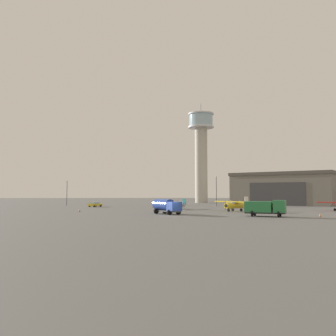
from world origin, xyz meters
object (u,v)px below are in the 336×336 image
(car_orange, at_px, (244,205))
(light_post_north, at_px, (216,188))
(truck_box_green, at_px, (265,207))
(truck_fuel_tanker_blue, at_px, (166,206))
(control_tower, at_px, (201,146))
(car_yellow, at_px, (95,204))
(traffic_cone_near_left, at_px, (79,210))
(airplane_yellow, at_px, (237,204))
(airplane_silver, at_px, (176,204))
(light_post_centre, at_px, (67,190))
(traffic_cone_near_right, at_px, (320,215))

(car_orange, relative_size, light_post_north, 0.51)
(truck_box_green, distance_m, light_post_north, 47.42)
(truck_box_green, xyz_separation_m, truck_fuel_tanker_blue, (-16.71, 7.37, 0.04))
(control_tower, distance_m, car_yellow, 56.49)
(car_yellow, bearing_deg, traffic_cone_near_left, -152.06)
(airplane_yellow, bearing_deg, truck_fuel_tanker_blue, -5.64)
(control_tower, xyz_separation_m, car_yellow, (-35.18, -38.55, -21.63))
(truck_fuel_tanker_blue, relative_size, traffic_cone_near_left, 12.56)
(airplane_silver, distance_m, car_yellow, 26.50)
(car_yellow, relative_size, light_post_centre, 0.62)
(light_post_centre, height_order, traffic_cone_near_left, light_post_centre)
(light_post_centre, bearing_deg, truck_fuel_tanker_blue, -57.51)
(traffic_cone_near_left, bearing_deg, truck_fuel_tanker_blue, -28.18)
(control_tower, height_order, car_yellow, control_tower)
(light_post_north, relative_size, traffic_cone_near_left, 15.70)
(truck_box_green, height_order, light_post_centre, light_post_centre)
(car_orange, xyz_separation_m, traffic_cone_near_right, (4.47, -34.41, -0.42))
(light_post_north, relative_size, traffic_cone_near_right, 13.88)
(control_tower, bearing_deg, airplane_silver, -103.86)
(truck_fuel_tanker_blue, xyz_separation_m, light_post_north, (16.28, 39.90, 3.79))
(light_post_centre, relative_size, traffic_cone_near_right, 12.10)
(light_post_north, height_order, light_post_centre, light_post_north)
(car_orange, xyz_separation_m, traffic_cone_near_left, (-39.29, -16.02, -0.46))
(light_post_north, xyz_separation_m, light_post_centre, (-46.16, 7.01, -0.61))
(truck_box_green, height_order, light_post_north, light_post_north)
(airplane_yellow, xyz_separation_m, light_post_north, (0.66, 29.98, 3.90))
(airplane_yellow, xyz_separation_m, car_yellow, (-34.74, 25.26, -0.73))
(light_post_north, bearing_deg, traffic_cone_near_right, -79.23)
(car_orange, xyz_separation_m, car_yellow, (-40.17, 9.39, 0.00))
(control_tower, distance_m, airplane_silver, 58.80)
(truck_fuel_tanker_blue, bearing_deg, car_yellow, 177.67)
(light_post_north, bearing_deg, car_orange, -71.35)
(car_orange, distance_m, light_post_centre, 55.27)
(control_tower, distance_m, traffic_cone_near_left, 75.86)
(control_tower, relative_size, car_yellow, 8.08)
(airplane_yellow, bearing_deg, control_tower, -128.46)
(airplane_silver, distance_m, car_orange, 18.90)
(control_tower, distance_m, car_orange, 52.83)
(airplane_yellow, height_order, light_post_centre, light_post_centre)
(airplane_yellow, relative_size, car_yellow, 1.92)
(airplane_yellow, distance_m, truck_fuel_tanker_blue, 18.50)
(airplane_silver, distance_m, traffic_cone_near_right, 36.85)
(truck_fuel_tanker_blue, height_order, light_post_north, light_post_north)
(truck_box_green, height_order, truck_fuel_tanker_blue, truck_fuel_tanker_blue)
(control_tower, height_order, airplane_silver, control_tower)
(control_tower, relative_size, traffic_cone_near_left, 68.29)
(car_orange, bearing_deg, truck_box_green, -83.92)
(light_post_north, relative_size, light_post_centre, 1.15)
(car_yellow, bearing_deg, airplane_yellow, -100.05)
(car_yellow, height_order, traffic_cone_near_right, car_yellow)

